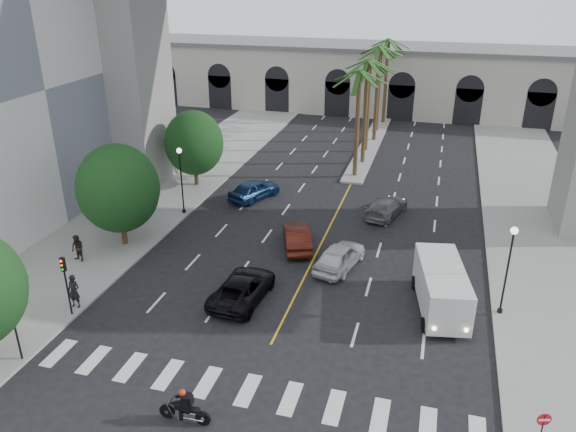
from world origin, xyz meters
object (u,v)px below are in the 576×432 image
object	(u,v)px
car_e	(254,190)
do_not_enter_sign	(542,427)
traffic_signal_near	(13,318)
car_b	(297,237)
pedestrian_a	(74,291)
car_c	(243,288)
traffic_signal_far	(65,277)
lamp_post_right	(508,263)
car_a	(340,256)
cargo_van	(442,287)
pedestrian_b	(78,248)
car_d	(386,207)
lamp_post_left_far	(181,175)
motorcycle_rider	(186,407)

from	to	relation	value
car_e	do_not_enter_sign	bearing A→B (deg)	154.51
traffic_signal_near	car_b	size ratio (longest dim) A/B	0.76
car_e	pedestrian_a	distance (m)	18.77
car_c	car_e	world-z (taller)	car_e
traffic_signal_near	traffic_signal_far	xyz separation A→B (m)	(0.00, 4.00, 0.00)
lamp_post_right	car_a	xyz separation A→B (m)	(-9.56, 2.87, -2.40)
cargo_van	pedestrian_b	bearing A→B (deg)	170.92
car_b	car_c	size ratio (longest dim) A/B	0.89
car_a	car_b	size ratio (longest dim) A/B	1.00
lamp_post_right	do_not_enter_sign	world-z (taller)	lamp_post_right
traffic_signal_far	pedestrian_a	size ratio (longest dim) A/B	1.84
car_d	pedestrian_a	distance (m)	23.43
lamp_post_left_far	do_not_enter_sign	size ratio (longest dim) A/B	2.30
car_d	pedestrian_b	size ratio (longest dim) A/B	2.75
pedestrian_a	car_e	bearing A→B (deg)	75.72
car_a	pedestrian_b	size ratio (longest dim) A/B	2.66
car_c	car_d	distance (m)	15.75
lamp_post_left_far	do_not_enter_sign	xyz separation A→B (m)	(23.50, -18.20, -1.53)
car_c	pedestrian_b	size ratio (longest dim) A/B	3.00
motorcycle_rider	pedestrian_a	distance (m)	11.48
car_a	cargo_van	size ratio (longest dim) A/B	0.74
car_b	pedestrian_a	size ratio (longest dim) A/B	2.43
do_not_enter_sign	car_c	bearing A→B (deg)	134.84
traffic_signal_far	pedestrian_b	distance (m)	6.49
pedestrian_a	pedestrian_b	world-z (taller)	pedestrian_a
lamp_post_right	pedestrian_b	xyz separation A→B (m)	(-25.93, -1.06, -2.17)
motorcycle_rider	car_e	size ratio (longest dim) A/B	0.48
car_a	traffic_signal_near	bearing A→B (deg)	59.00
motorcycle_rider	pedestrian_b	world-z (taller)	pedestrian_b
motorcycle_rider	lamp_post_left_far	bearing A→B (deg)	114.99
car_b	pedestrian_a	bearing A→B (deg)	27.32
car_b	car_e	distance (m)	9.42
lamp_post_left_far	motorcycle_rider	bearing A→B (deg)	-64.49
pedestrian_b	do_not_enter_sign	distance (m)	28.17
lamp_post_left_far	pedestrian_a	size ratio (longest dim) A/B	2.70
traffic_signal_near	car_d	size ratio (longest dim) A/B	0.73
motorcycle_rider	car_a	world-z (taller)	motorcycle_rider
car_a	car_d	size ratio (longest dim) A/B	0.97
lamp_post_right	traffic_signal_near	distance (m)	25.02
motorcycle_rider	car_b	distance (m)	16.92
traffic_signal_near	motorcycle_rider	distance (m)	9.72
motorcycle_rider	cargo_van	world-z (taller)	cargo_van
motorcycle_rider	pedestrian_b	distance (m)	16.75
lamp_post_left_far	cargo_van	xyz separation A→B (m)	(19.55, -8.42, -1.76)
car_c	cargo_van	bearing A→B (deg)	-166.24
traffic_signal_near	car_b	bearing A→B (deg)	57.55
traffic_signal_near	pedestrian_b	bearing A→B (deg)	108.91
car_c	do_not_enter_sign	xyz separation A→B (m)	(14.92, -7.89, 0.93)
car_e	pedestrian_b	world-z (taller)	pedestrian_b
traffic_signal_far	motorcycle_rider	world-z (taller)	traffic_signal_far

